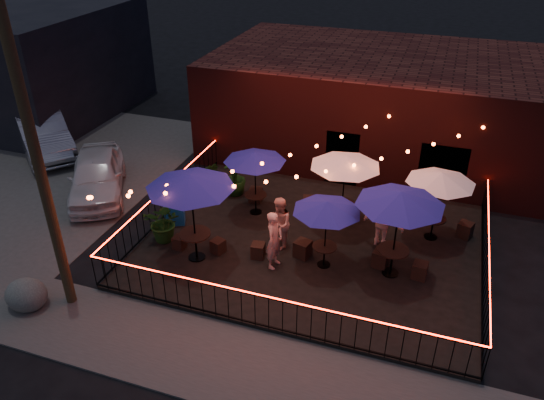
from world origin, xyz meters
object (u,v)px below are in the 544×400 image
(utility_pole, at_px, (39,169))
(cafe_table_5, at_px, (441,179))
(cafe_table_2, at_px, (327,207))
(cafe_table_1, at_px, (255,158))
(boulder, at_px, (26,295))
(cafe_table_4, at_px, (400,200))
(cooler, at_px, (174,211))
(cafe_table_3, at_px, (345,162))
(cafe_table_0, at_px, (190,182))

(utility_pole, height_order, cafe_table_5, utility_pole)
(utility_pole, bearing_deg, cafe_table_2, 30.66)
(cafe_table_1, relative_size, boulder, 2.66)
(cafe_table_4, bearing_deg, cafe_table_5, 67.28)
(utility_pole, distance_m, cafe_table_1, 6.75)
(utility_pole, bearing_deg, cooler, 77.92)
(cafe_table_4, relative_size, cafe_table_5, 1.21)
(cafe_table_3, distance_m, cafe_table_4, 2.84)
(cafe_table_1, height_order, boulder, cafe_table_1)
(cafe_table_3, relative_size, cafe_table_4, 0.86)
(cafe_table_5, height_order, boulder, cafe_table_5)
(cafe_table_1, bearing_deg, cafe_table_4, -21.25)
(cafe_table_0, xyz_separation_m, cafe_table_5, (6.47, 3.36, -0.45))
(cafe_table_1, distance_m, boulder, 7.67)
(utility_pole, height_order, cafe_table_1, utility_pole)
(cafe_table_2, distance_m, boulder, 8.29)
(cafe_table_2, bearing_deg, cafe_table_4, 7.33)
(cafe_table_1, distance_m, cooler, 3.14)
(cafe_table_5, distance_m, cooler, 8.35)
(cafe_table_0, height_order, cafe_table_2, cafe_table_0)
(boulder, bearing_deg, cafe_table_0, 44.11)
(cafe_table_2, height_order, cafe_table_5, cafe_table_5)
(cafe_table_0, distance_m, cafe_table_5, 7.30)
(utility_pole, bearing_deg, cafe_table_0, 48.48)
(utility_pole, xyz_separation_m, cafe_table_0, (2.40, 2.71, -1.32))
(utility_pole, height_order, cafe_table_3, utility_pole)
(cafe_table_2, height_order, cooler, cafe_table_2)
(boulder, bearing_deg, cafe_table_5, 33.92)
(cafe_table_2, height_order, cafe_table_3, cafe_table_3)
(cafe_table_3, bearing_deg, cafe_table_1, -175.21)
(cafe_table_1, height_order, cafe_table_4, cafe_table_4)
(cafe_table_4, distance_m, cooler, 7.32)
(boulder, bearing_deg, cafe_table_4, 26.15)
(utility_pole, xyz_separation_m, cafe_table_4, (7.93, 3.83, -1.43))
(cafe_table_1, xyz_separation_m, cooler, (-2.25, -1.48, -1.60))
(cafe_table_3, bearing_deg, cafe_table_5, 2.88)
(utility_pole, relative_size, cafe_table_1, 2.98)
(cafe_table_2, bearing_deg, cooler, 173.14)
(cafe_table_2, xyz_separation_m, cafe_table_3, (-0.02, 2.34, 0.28))
(cafe_table_4, distance_m, boulder, 10.13)
(cafe_table_1, xyz_separation_m, cafe_table_5, (5.72, 0.38, 0.03))
(cafe_table_2, distance_m, cafe_table_4, 1.96)
(cafe_table_3, xyz_separation_m, cafe_table_5, (2.84, 0.14, -0.16))
(cafe_table_1, xyz_separation_m, boulder, (-4.10, -6.22, -1.81))
(cafe_table_1, height_order, cooler, cafe_table_1)
(cafe_table_4, bearing_deg, cooler, 176.94)
(cafe_table_2, bearing_deg, cafe_table_0, -166.54)
(cafe_table_3, height_order, boulder, cafe_table_3)
(cafe_table_0, bearing_deg, boulder, -135.89)
(cooler, relative_size, boulder, 0.88)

